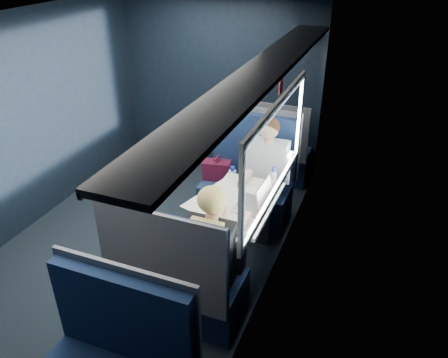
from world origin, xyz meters
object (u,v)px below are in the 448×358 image
at_px(seat_bay_near, 247,184).
at_px(seat_bay_far, 180,282).
at_px(table, 237,208).
at_px(bottle_small, 273,179).
at_px(seat_row_front, 270,152).
at_px(woman, 215,247).
at_px(man, 265,172).
at_px(cup, 270,185).
at_px(laptop, 257,200).

distance_m(seat_bay_near, seat_bay_far, 1.75).
height_order(table, bottle_small, bottle_small).
xyz_separation_m(table, seat_row_front, (-0.18, 1.80, -0.25)).
bearing_deg(table, seat_bay_near, 102.62).
bearing_deg(seat_bay_near, woman, -80.55).
bearing_deg(seat_bay_far, man, 80.97).
bearing_deg(man, bottle_small, -63.06).
relative_size(seat_bay_near, cup, 14.67).
bearing_deg(cup, seat_bay_near, 127.92).
bearing_deg(man, laptop, -79.29).
xyz_separation_m(man, woman, (0.00, -1.41, 0.01)).
relative_size(table, bottle_small, 4.40).
xyz_separation_m(man, bottle_small, (0.17, -0.34, 0.12)).
distance_m(table, woman, 0.71).
bearing_deg(seat_bay_near, man, -33.36).
relative_size(seat_bay_far, bottle_small, 5.54).
relative_size(table, seat_bay_near, 0.79).
bearing_deg(seat_row_front, seat_bay_far, -90.00).
height_order(table, seat_bay_near, seat_bay_near).
height_order(bottle_small, cup, bottle_small).
height_order(seat_bay_near, cup, seat_bay_near).
xyz_separation_m(seat_bay_far, cup, (0.41, 1.20, 0.37)).
xyz_separation_m(seat_bay_far, man, (0.25, 1.57, 0.30)).
bearing_deg(man, seat_row_front, 102.83).
bearing_deg(bottle_small, woman, -99.08).
distance_m(man, cup, 0.41).
distance_m(seat_bay_far, cup, 1.32).
height_order(seat_bay_near, laptop, seat_bay_near).
bearing_deg(seat_row_front, seat_bay_near, -90.79).
distance_m(man, laptop, 0.75).
distance_m(seat_row_front, man, 1.17).
relative_size(woman, cup, 15.39).
bearing_deg(cup, seat_row_front, 105.61).
height_order(seat_row_front, cup, seat_row_front).
xyz_separation_m(seat_bay_far, seat_row_front, (0.00, 2.67, -0.00)).
bearing_deg(seat_bay_near, seat_row_front, 89.21).
bearing_deg(man, table, -95.52).
height_order(table, seat_bay_far, seat_bay_far).
bearing_deg(seat_bay_near, seat_bay_far, -89.58).
xyz_separation_m(seat_bay_near, seat_row_front, (0.01, 0.92, -0.01)).
bearing_deg(woman, table, 95.45).
bearing_deg(woman, seat_row_front, 95.70).
bearing_deg(cup, seat_bay_far, -108.79).
xyz_separation_m(laptop, bottle_small, (0.03, 0.39, 0.03)).
xyz_separation_m(seat_bay_far, woman, (0.25, 0.17, 0.31)).
bearing_deg(cup, bottle_small, 71.17).
relative_size(man, woman, 1.00).
distance_m(seat_bay_near, seat_row_front, 0.92).
xyz_separation_m(seat_bay_far, bottle_small, (0.42, 1.24, 0.43)).
height_order(seat_row_front, man, man).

